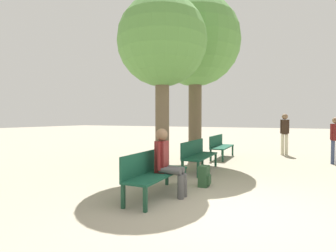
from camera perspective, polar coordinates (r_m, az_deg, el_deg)
The scene contains 10 objects.
ground_plane at distance 4.68m, azimuth 12.76°, elevation -17.59°, with size 80.00×80.00×0.00m, color gray.
bench_row_0 at distance 5.28m, azimuth -3.19°, elevation -9.52°, with size 0.53×1.85×0.88m.
bench_row_1 at distance 7.76m, azimuth 6.41°, elevation -5.92°, with size 0.53×1.85×0.88m.
bench_row_2 at distance 10.36m, azimuth 11.23°, elevation -4.02°, with size 0.53×1.85×0.88m.
tree_row_0 at distance 7.23m, azimuth -1.28°, elevation 17.50°, with size 2.37×2.37×4.75m.
tree_row_1 at distance 9.78m, azimuth 5.95°, elevation 17.57°, with size 3.17×3.17×5.86m.
person_seated at distance 5.24m, azimuth -0.21°, elevation -7.48°, with size 0.63×0.36×1.34m.
backpack at distance 6.06m, azimuth 7.90°, elevation -10.80°, with size 0.24×0.29×0.47m.
pedestrian_near at distance 10.38m, azimuth 32.66°, elevation -2.09°, with size 0.32×0.28×1.58m.
pedestrian_mid at distance 11.98m, azimuth 24.06°, elevation -1.09°, with size 0.35×0.24×1.73m.
Camera 1 is at (0.93, -4.32, 1.54)m, focal length 28.00 mm.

